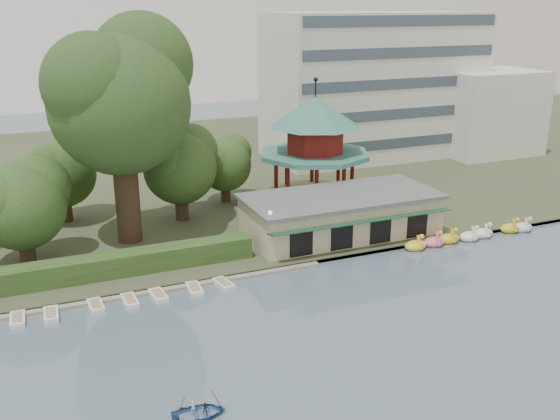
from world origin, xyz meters
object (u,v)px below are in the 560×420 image
pavilion (315,140)px  rowboat_with_passengers (199,409)px  dock (117,295)px  boathouse (341,214)px  big_tree (120,92)px

pavilion → rowboat_with_passengers: size_ratio=2.98×
dock → boathouse: 22.62m
rowboat_with_passengers → pavilion: bearing=54.9°
dock → rowboat_with_passengers: rowboat_with_passengers is taller
pavilion → big_tree: 22.19m
dock → big_tree: bearing=73.9°
dock → rowboat_with_passengers: (1.83, -16.69, 0.31)m
boathouse → big_tree: size_ratio=0.90×
pavilion → big_tree: size_ratio=0.66×
dock → rowboat_with_passengers: size_ratio=7.51×
pavilion → rowboat_with_passengers: 39.15m
boathouse → big_tree: 23.05m
pavilion → dock: bearing=-148.3°
boathouse → pavilion: bearing=78.7°
dock → big_tree: big_tree is taller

